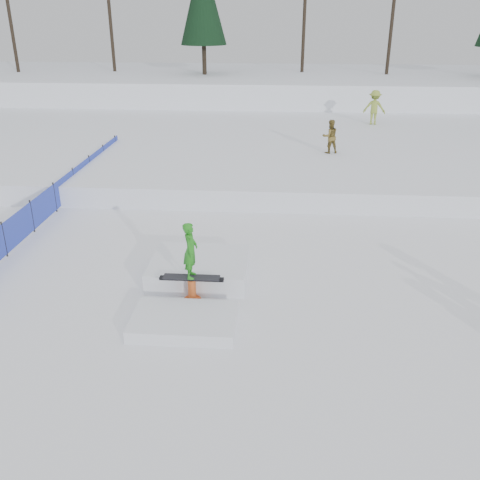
# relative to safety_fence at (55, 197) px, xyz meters

# --- Properties ---
(ground) EXTENTS (120.00, 120.00, 0.00)m
(ground) POSITION_rel_safety_fence_xyz_m (6.50, -6.60, -0.55)
(ground) COLOR white
(snow_berm) EXTENTS (60.00, 14.00, 2.40)m
(snow_berm) POSITION_rel_safety_fence_xyz_m (6.50, 23.40, 0.65)
(snow_berm) COLOR white
(snow_berm) RESTS_ON ground
(snow_midrise) EXTENTS (50.00, 18.00, 0.80)m
(snow_midrise) POSITION_rel_safety_fence_xyz_m (6.50, 9.40, -0.15)
(snow_midrise) COLOR white
(snow_midrise) RESTS_ON ground
(safety_fence) EXTENTS (0.05, 16.00, 1.10)m
(safety_fence) POSITION_rel_safety_fence_xyz_m (0.00, 0.00, 0.00)
(safety_fence) COLOR #2C3EB5
(safety_fence) RESTS_ON ground
(walker_olive) EXTENTS (0.85, 0.74, 1.48)m
(walker_olive) POSITION_rel_safety_fence_xyz_m (10.22, 6.17, 0.99)
(walker_olive) COLOR brown
(walker_olive) RESTS_ON snow_midrise
(walker_ygreen) EXTENTS (1.33, 0.96, 1.85)m
(walker_ygreen) POSITION_rel_safety_fence_xyz_m (13.16, 12.81, 1.18)
(walker_ygreen) COLOR #8EA439
(walker_ygreen) RESTS_ON snow_midrise
(jib_rail_feature) EXTENTS (2.60, 4.40, 2.11)m
(jib_rail_feature) POSITION_rel_safety_fence_xyz_m (5.90, -5.43, -0.25)
(jib_rail_feature) COLOR white
(jib_rail_feature) RESTS_ON ground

